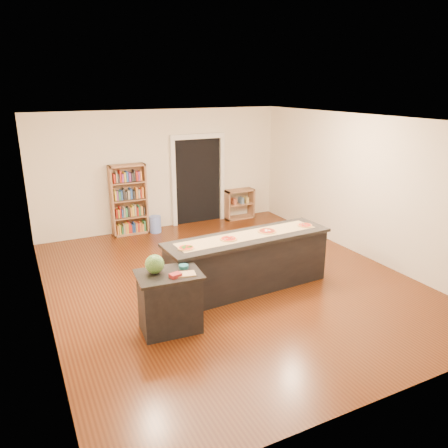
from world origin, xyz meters
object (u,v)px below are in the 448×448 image
side_counter (170,301)px  low_shelf (239,204)px  kitchen_island (248,262)px  watermelon (155,264)px  bookshelf (129,200)px  waste_bin (155,224)px

side_counter → low_shelf: size_ratio=1.15×
kitchen_island → watermelon: bearing=-165.2°
bookshelf → low_shelf: (2.87, -0.02, -0.43)m
waste_bin → watermelon: 4.42m
kitchen_island → bookshelf: size_ratio=1.77×
kitchen_island → watermelon: 1.96m
bookshelf → waste_bin: (0.55, -0.15, -0.62)m
kitchen_island → waste_bin: kitchen_island is taller
kitchen_island → low_shelf: size_ratio=3.78×
low_shelf → bookshelf: bearing=179.6°
watermelon → low_shelf: bearing=49.8°
watermelon → bookshelf: bearing=80.1°
side_counter → watermelon: bearing=155.6°
kitchen_island → watermelon: watermelon is taller
low_shelf → waste_bin: low_shelf is taller
waste_bin → watermelon: watermelon is taller
low_shelf → watermelon: (-3.61, -4.28, 0.62)m
waste_bin → watermelon: bearing=-107.4°
kitchen_island → waste_bin: 3.61m
waste_bin → low_shelf: bearing=3.3°
bookshelf → waste_bin: 0.84m
low_shelf → waste_bin: (-2.31, -0.13, -0.19)m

